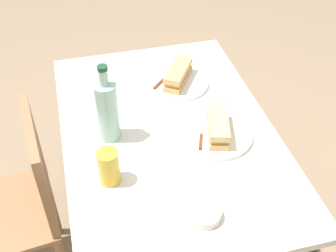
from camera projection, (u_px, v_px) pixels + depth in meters
name	position (u px, v px, depth m)	size (l,w,h in m)	color
ground_plane	(168.00, 244.00, 2.11)	(8.00, 8.00, 0.00)	#8C755B
dining_table	(168.00, 152.00, 1.69)	(1.17, 0.78, 0.74)	silver
chair_far	(22.00, 202.00, 1.68)	(0.44, 0.44, 0.85)	#936B47
plate_near	(178.00, 82.00, 1.83)	(0.26, 0.26, 0.01)	white
baguette_sandwich_near	(178.00, 74.00, 1.81)	(0.20, 0.16, 0.07)	tan
knife_near	(163.00, 79.00, 1.83)	(0.14, 0.13, 0.01)	silver
plate_far	(217.00, 135.00, 1.59)	(0.26, 0.26, 0.01)	silver
baguette_sandwich_far	(218.00, 126.00, 1.56)	(0.20, 0.12, 0.07)	#DBB77A
knife_far	(201.00, 135.00, 1.57)	(0.17, 0.07, 0.01)	silver
water_bottle	(107.00, 110.00, 1.51)	(0.08, 0.08, 0.31)	#99C6B7
beer_glass	(109.00, 167.00, 1.39)	(0.07, 0.07, 0.13)	gold
olive_bowl	(204.00, 214.00, 1.31)	(0.10, 0.10, 0.03)	silver
paper_napkin	(91.00, 88.00, 1.81)	(0.14, 0.14, 0.00)	white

